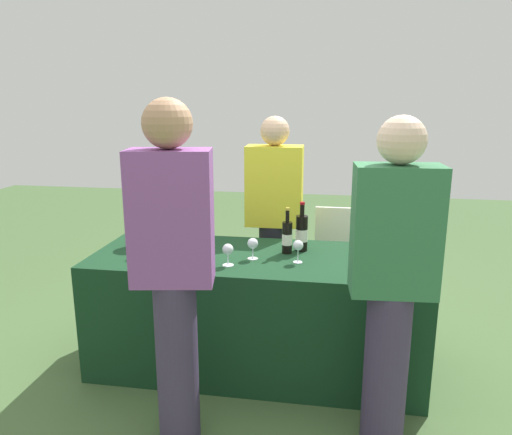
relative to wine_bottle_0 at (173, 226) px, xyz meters
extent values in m
plane|color=#476638|center=(0.61, -0.20, -0.88)|extent=(12.00, 12.00, 0.00)
cube|color=#14381E|center=(0.61, -0.20, -0.50)|extent=(2.09, 0.81, 0.76)
cylinder|color=black|center=(0.00, 0.00, -0.01)|extent=(0.07, 0.07, 0.23)
cylinder|color=black|center=(0.00, 0.00, 0.15)|extent=(0.03, 0.03, 0.09)
cylinder|color=black|center=(0.00, 0.00, 0.20)|extent=(0.03, 0.03, 0.02)
cylinder|color=silver|center=(0.00, 0.00, -0.02)|extent=(0.07, 0.07, 0.08)
cylinder|color=black|center=(0.21, -0.03, -0.01)|extent=(0.06, 0.06, 0.21)
cylinder|color=black|center=(0.21, -0.03, 0.13)|extent=(0.02, 0.02, 0.07)
cylinder|color=gold|center=(0.21, -0.03, 0.17)|extent=(0.03, 0.03, 0.02)
cylinder|color=silver|center=(0.21, -0.03, -0.02)|extent=(0.06, 0.06, 0.07)
cylinder|color=black|center=(0.80, -0.12, -0.01)|extent=(0.07, 0.07, 0.21)
cylinder|color=black|center=(0.80, -0.12, 0.13)|extent=(0.02, 0.02, 0.08)
cylinder|color=gold|center=(0.80, -0.12, 0.17)|extent=(0.03, 0.03, 0.02)
cylinder|color=silver|center=(0.80, -0.12, -0.03)|extent=(0.07, 0.07, 0.07)
cylinder|color=black|center=(0.89, -0.05, 0.00)|extent=(0.08, 0.08, 0.23)
cylinder|color=black|center=(0.89, -0.05, 0.15)|extent=(0.03, 0.03, 0.08)
cylinder|color=maroon|center=(0.89, -0.05, 0.20)|extent=(0.03, 0.03, 0.02)
cylinder|color=silver|center=(0.89, -0.05, -0.01)|extent=(0.08, 0.08, 0.08)
cylinder|color=silver|center=(-0.09, -0.34, -0.12)|extent=(0.07, 0.07, 0.00)
cylinder|color=silver|center=(-0.09, -0.34, -0.08)|extent=(0.01, 0.01, 0.07)
sphere|color=silver|center=(-0.09, -0.34, -0.01)|extent=(0.07, 0.07, 0.07)
cylinder|color=silver|center=(0.23, -0.31, -0.12)|extent=(0.07, 0.07, 0.00)
cylinder|color=silver|center=(0.23, -0.31, -0.08)|extent=(0.01, 0.01, 0.06)
sphere|color=silver|center=(0.23, -0.31, -0.02)|extent=(0.06, 0.06, 0.06)
sphere|color=#590C19|center=(0.23, -0.31, -0.03)|extent=(0.03, 0.03, 0.03)
cylinder|color=silver|center=(0.48, -0.42, -0.12)|extent=(0.07, 0.07, 0.00)
cylinder|color=silver|center=(0.48, -0.42, -0.08)|extent=(0.01, 0.01, 0.07)
sphere|color=silver|center=(0.48, -0.42, -0.02)|extent=(0.07, 0.07, 0.07)
cylinder|color=silver|center=(0.60, -0.27, -0.12)|extent=(0.07, 0.07, 0.00)
cylinder|color=silver|center=(0.60, -0.27, -0.08)|extent=(0.01, 0.01, 0.07)
sphere|color=silver|center=(0.60, -0.27, -0.02)|extent=(0.07, 0.07, 0.07)
sphere|color=#590C19|center=(0.60, -0.27, -0.03)|extent=(0.04, 0.04, 0.04)
cylinder|color=silver|center=(0.89, -0.30, -0.12)|extent=(0.06, 0.06, 0.00)
cylinder|color=silver|center=(0.89, -0.30, -0.07)|extent=(0.01, 0.01, 0.08)
sphere|color=silver|center=(0.89, -0.30, -0.01)|extent=(0.06, 0.06, 0.06)
cylinder|color=silver|center=(-0.16, -0.10, -0.02)|extent=(0.18, 0.18, 0.20)
cylinder|color=black|center=(0.65, 0.46, -0.48)|extent=(0.23, 0.23, 0.80)
cube|color=yellow|center=(0.65, 0.46, 0.22)|extent=(0.42, 0.24, 0.60)
sphere|color=#D8AD8C|center=(0.65, 0.46, 0.62)|extent=(0.22, 0.22, 0.22)
cylinder|color=#3F3351|center=(0.33, -0.97, -0.45)|extent=(0.21, 0.21, 0.86)
cube|color=#8C4C99|center=(0.33, -0.97, 0.31)|extent=(0.42, 0.28, 0.65)
sphere|color=tan|center=(0.33, -0.97, 0.75)|extent=(0.23, 0.23, 0.23)
cylinder|color=#3F3351|center=(1.38, -0.84, -0.47)|extent=(0.22, 0.22, 0.83)
cube|color=#337247|center=(1.38, -0.84, 0.25)|extent=(0.41, 0.25, 0.62)
sphere|color=beige|center=(1.38, -0.84, 0.68)|extent=(0.22, 0.22, 0.22)
cube|color=white|center=(1.23, 0.81, -0.45)|extent=(0.58, 0.03, 0.87)
camera|label=1|loc=(1.09, -3.11, 0.86)|focal=34.10mm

